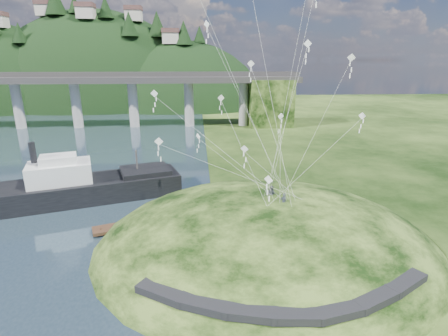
{
  "coord_description": "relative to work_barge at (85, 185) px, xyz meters",
  "views": [
    {
      "loc": [
        1.25,
        -29.88,
        18.14
      ],
      "look_at": [
        4.0,
        6.0,
        7.0
      ],
      "focal_mm": 28.0,
      "sensor_mm": 36.0,
      "label": 1
    }
  ],
  "objects": [
    {
      "name": "work_barge",
      "position": [
        0.0,
        0.0,
        0.0
      ],
      "size": [
        24.93,
        13.43,
        8.42
      ],
      "color": "black",
      "rests_on": "ground"
    },
    {
      "name": "far_ridge",
      "position": [
        -29.57,
        106.55,
        -9.55
      ],
      "size": [
        153.0,
        70.0,
        94.5
      ],
      "color": "black",
      "rests_on": "ground"
    },
    {
      "name": "bridge",
      "position": [
        -12.45,
        54.44,
        7.59
      ],
      "size": [
        160.0,
        11.0,
        15.0
      ],
      "color": "#2D2B2B",
      "rests_on": "ground"
    },
    {
      "name": "ground",
      "position": [
        14.01,
        -15.62,
        -2.11
      ],
      "size": [
        320.0,
        320.0,
        0.0
      ],
      "primitive_type": "plane",
      "color": "black",
      "rests_on": "ground"
    },
    {
      "name": "wooden_dock",
      "position": [
        9.64,
        -8.45,
        -1.71
      ],
      "size": [
        12.64,
        6.11,
        0.91
      ],
      "color": "#311E14",
      "rests_on": "ground"
    },
    {
      "name": "footpath",
      "position": [
        21.47,
        -25.37,
        -0.03
      ],
      "size": [
        22.29,
        5.84,
        0.83
      ],
      "color": "black",
      "rests_on": "ground"
    },
    {
      "name": "kite_flyers",
      "position": [
        22.91,
        -13.08,
        3.75
      ],
      "size": [
        1.67,
        2.91,
        1.79
      ],
      "color": "#292E37",
      "rests_on": "ground"
    },
    {
      "name": "kite_swarm",
      "position": [
        20.76,
        -11.75,
        14.74
      ],
      "size": [
        20.39,
        17.14,
        21.3
      ],
      "color": "white",
      "rests_on": "ground"
    },
    {
      "name": "grass_hill",
      "position": [
        22.01,
        -13.62,
        -3.61
      ],
      "size": [
        36.0,
        32.0,
        13.0
      ],
      "color": "black",
      "rests_on": "ground"
    }
  ]
}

